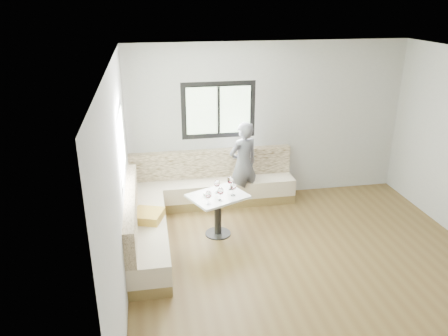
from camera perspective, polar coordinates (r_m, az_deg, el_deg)
The scene contains 10 objects.
room at distance 5.69m, azimuth 11.57°, elevation -0.42°, with size 5.01×5.01×2.81m.
banquette at distance 7.19m, azimuth -4.98°, elevation -4.63°, with size 2.90×2.80×0.95m.
table at distance 6.72m, azimuth -0.81°, elevation -4.88°, with size 1.01×0.92×0.67m.
person at distance 7.59m, azimuth 2.53°, elevation 0.47°, with size 0.56×0.37×1.53m, color #54545C.
olive_ramekin at distance 6.64m, azimuth -2.27°, elevation -3.40°, with size 0.11×0.11×0.04m.
wine_glass_a at distance 6.32m, azimuth -2.05°, elevation -3.54°, with size 0.09×0.09×0.21m.
wine_glass_b at distance 6.42m, azimuth -0.45°, elevation -3.09°, with size 0.09×0.09×0.21m.
wine_glass_c at distance 6.58m, azimuth 1.21°, elevation -2.45°, with size 0.09×0.09×0.21m.
wine_glass_d at distance 6.68m, azimuth -0.92°, elevation -2.07°, with size 0.09×0.09×0.21m.
wine_glass_e at distance 6.79m, azimuth 0.81°, elevation -1.66°, with size 0.09×0.09×0.21m.
Camera 1 is at (-2.12, -4.80, 3.51)m, focal length 35.00 mm.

